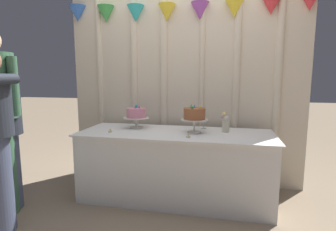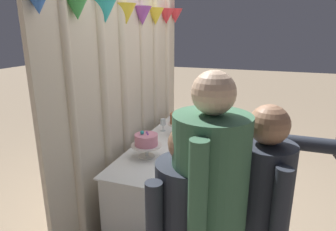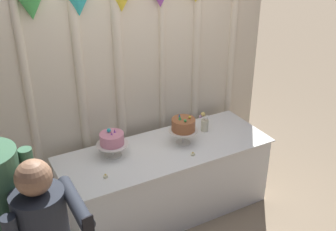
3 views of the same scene
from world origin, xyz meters
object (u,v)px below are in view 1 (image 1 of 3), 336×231
Objects in this scene: cake_display_nearleft at (136,114)px; cake_display_nearright at (194,115)px; cake_table at (175,165)px; flower_vase at (225,124)px; guest_man_dark_suit at (4,129)px; wine_glass at (204,120)px; tealight_far_left at (110,131)px; tealight_near_left at (188,137)px.

cake_display_nearright reaches higher than cake_display_nearleft.
cake_table is 6.97× the size of cake_display_nearleft.
flower_vase is (1.00, -0.01, -0.08)m from cake_display_nearleft.
guest_man_dark_suit reaches higher than flower_vase.
cake_display_nearleft is 1.38× the size of flower_vase.
cake_display_nearleft is at bearing -171.60° from wine_glass.
tealight_far_left is (-0.67, -0.16, 0.38)m from cake_table.
guest_man_dark_suit is (-1.87, -0.83, -0.03)m from wine_glass.
tealight_far_left is 1.01m from guest_man_dark_suit.
flower_vase reaches higher than tealight_near_left.
cake_display_nearright is at bearing 3.10° from cake_table.
cake_display_nearright is at bearing -10.38° from cake_display_nearleft.
cake_display_nearleft is (-0.48, 0.14, 0.53)m from cake_table.
tealight_far_left is (-1.19, -0.29, -0.07)m from flower_vase.
flower_vase is at bearing 19.31° from cake_display_nearright.
cake_display_nearright is 2.01× the size of wine_glass.
guest_man_dark_suit is at bearing -156.14° from wine_glass.
cake_display_nearleft is 1.93× the size of wine_glass.
tealight_near_left is (0.17, -0.22, 0.38)m from cake_table.
cake_table is 9.64× the size of flower_vase.
cake_table is 0.60m from wine_glass.
wine_glass reaches higher than cake_table.
cake_display_nearleft is at bearing 32.75° from guest_man_dark_suit.
tealight_near_left is at bearing 11.56° from guest_man_dark_suit.
tealight_near_left is (-0.03, -0.23, -0.18)m from cake_display_nearright.
guest_man_dark_suit is (-1.76, -0.36, 0.07)m from tealight_near_left.
flower_vase reaches higher than wine_glass.
guest_man_dark_suit is at bearing -168.44° from tealight_near_left.
cake_table is 47.59× the size of tealight_near_left.
flower_vase is (0.52, 0.12, 0.45)m from cake_table.
wine_glass is 0.27m from flower_vase.
cake_display_nearright is at bearing 11.31° from tealight_far_left.
cake_display_nearright is 7.49× the size of tealight_far_left.
guest_man_dark_suit is at bearing -161.60° from flower_vase.
cake_display_nearright reaches higher than wine_glass.
flower_vase is at bearing -0.74° from cake_display_nearleft.
cake_display_nearleft is 1.00m from flower_vase.
tealight_far_left is at bearing 24.31° from guest_man_dark_suit.
flower_vase is 5.20× the size of tealight_far_left.
tealight_near_left is at bearing -135.68° from flower_vase.
cake_table is 0.73m from cake_display_nearleft.
wine_glass reaches higher than tealight_near_left.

